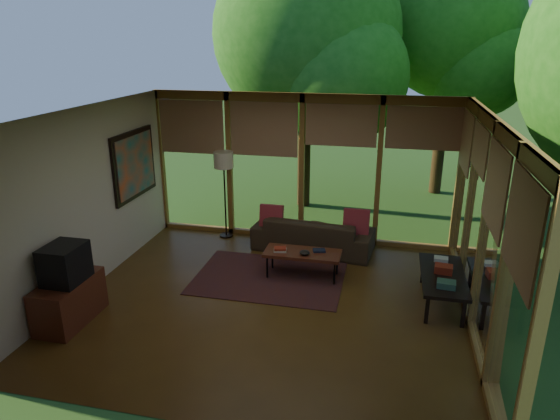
% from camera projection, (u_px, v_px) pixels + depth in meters
% --- Properties ---
extents(floor, '(5.50, 5.50, 0.00)m').
position_uv_depth(floor, '(269.00, 302.00, 7.18)').
color(floor, brown).
rests_on(floor, ground).
extents(ceiling, '(5.50, 5.50, 0.00)m').
position_uv_depth(ceiling, '(268.00, 113.00, 6.30)').
color(ceiling, silver).
rests_on(ceiling, ground).
extents(wall_left, '(0.04, 5.00, 2.70)m').
position_uv_depth(wall_left, '(87.00, 200.00, 7.31)').
color(wall_left, beige).
rests_on(wall_left, ground).
extents(wall_front, '(5.50, 0.04, 2.70)m').
position_uv_depth(wall_front, '(201.00, 305.00, 4.44)').
color(wall_front, beige).
rests_on(wall_front, ground).
extents(window_wall_back, '(5.50, 0.12, 2.70)m').
position_uv_depth(window_wall_back, '(302.00, 169.00, 9.05)').
color(window_wall_back, olive).
rests_on(window_wall_back, ground).
extents(window_wall_right, '(0.12, 5.00, 2.70)m').
position_uv_depth(window_wall_right, '(484.00, 230.00, 6.17)').
color(window_wall_right, olive).
rests_on(window_wall_right, ground).
extents(tree_nw, '(3.86, 3.86, 5.60)m').
position_uv_depth(tree_nw, '(306.00, 35.00, 10.23)').
color(tree_nw, '#352613').
rests_on(tree_nw, ground).
extents(tree_ne, '(3.15, 3.15, 5.40)m').
position_uv_depth(tree_ne, '(451.00, 28.00, 11.13)').
color(tree_ne, '#352613').
rests_on(tree_ne, ground).
extents(rug, '(2.32, 1.64, 0.01)m').
position_uv_depth(rug, '(269.00, 278.00, 7.90)').
color(rug, maroon).
rests_on(rug, floor).
extents(sofa, '(2.18, 1.05, 0.61)m').
position_uv_depth(sofa, '(313.00, 234.00, 8.86)').
color(sofa, '#3A2B1D').
rests_on(sofa, floor).
extents(pillow_left, '(0.41, 0.22, 0.43)m').
position_uv_depth(pillow_left, '(272.00, 217.00, 8.88)').
color(pillow_left, maroon).
rests_on(pillow_left, sofa).
extents(pillow_right, '(0.44, 0.24, 0.46)m').
position_uv_depth(pillow_right, '(356.00, 222.00, 8.56)').
color(pillow_right, maroon).
rests_on(pillow_right, sofa).
extents(ct_book_lower, '(0.22, 0.18, 0.03)m').
position_uv_depth(ct_book_lower, '(280.00, 250.00, 7.84)').
color(ct_book_lower, beige).
rests_on(ct_book_lower, coffee_table).
extents(ct_book_upper, '(0.21, 0.18, 0.03)m').
position_uv_depth(ct_book_upper, '(280.00, 248.00, 7.83)').
color(ct_book_upper, maroon).
rests_on(ct_book_upper, coffee_table).
extents(ct_book_side, '(0.22, 0.19, 0.03)m').
position_uv_depth(ct_book_side, '(319.00, 250.00, 7.84)').
color(ct_book_side, black).
rests_on(ct_book_side, coffee_table).
extents(ct_bowl, '(0.16, 0.16, 0.07)m').
position_uv_depth(ct_bowl, '(305.00, 253.00, 7.70)').
color(ct_bowl, black).
rests_on(ct_bowl, coffee_table).
extents(media_cabinet, '(0.50, 1.00, 0.60)m').
position_uv_depth(media_cabinet, '(69.00, 301.00, 6.61)').
color(media_cabinet, '#5D2819').
rests_on(media_cabinet, floor).
extents(television, '(0.45, 0.55, 0.50)m').
position_uv_depth(television, '(65.00, 264.00, 6.42)').
color(television, black).
rests_on(television, media_cabinet).
extents(console_book_a, '(0.26, 0.20, 0.09)m').
position_uv_depth(console_book_a, '(446.00, 284.00, 6.63)').
color(console_book_a, '#325846').
rests_on(console_book_a, side_console).
extents(console_book_b, '(0.26, 0.21, 0.11)m').
position_uv_depth(console_book_b, '(443.00, 269.00, 7.04)').
color(console_book_b, maroon).
rests_on(console_book_b, side_console).
extents(console_book_c, '(0.21, 0.16, 0.06)m').
position_uv_depth(console_book_c, '(441.00, 259.00, 7.42)').
color(console_book_c, beige).
rests_on(console_book_c, side_console).
extents(floor_lamp, '(0.36, 0.36, 1.65)m').
position_uv_depth(floor_lamp, '(224.00, 165.00, 9.11)').
color(floor_lamp, black).
rests_on(floor_lamp, floor).
extents(coffee_table, '(1.20, 0.50, 0.43)m').
position_uv_depth(coffee_table, '(303.00, 254.00, 7.83)').
color(coffee_table, '#5D2819').
rests_on(coffee_table, floor).
extents(side_console, '(0.60, 1.40, 0.46)m').
position_uv_depth(side_console, '(443.00, 277.00, 7.03)').
color(side_console, black).
rests_on(side_console, floor).
extents(wall_painting, '(0.06, 1.35, 1.15)m').
position_uv_depth(wall_painting, '(134.00, 165.00, 8.53)').
color(wall_painting, black).
rests_on(wall_painting, wall_left).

